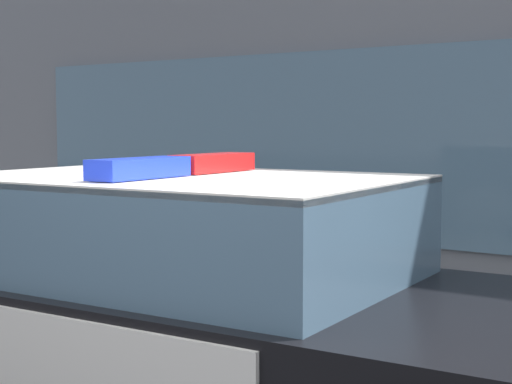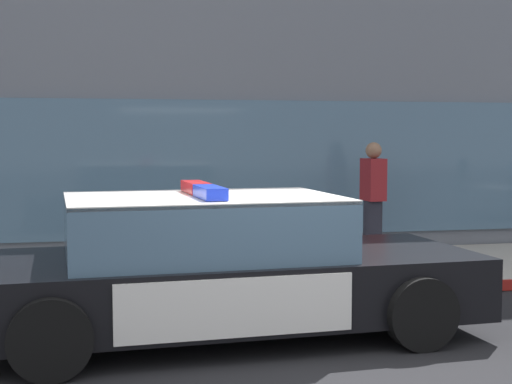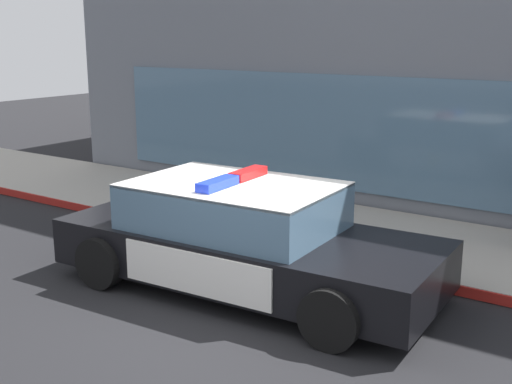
{
  "view_description": "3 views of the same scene",
  "coord_description": "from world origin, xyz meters",
  "views": [
    {
      "loc": [
        2.2,
        -2.81,
        1.67
      ],
      "look_at": [
        -1.22,
        2.14,
        1.15
      ],
      "focal_mm": 54.64,
      "sensor_mm": 36.0,
      "label": 1
    },
    {
      "loc": [
        -1.74,
        -6.44,
        1.96
      ],
      "look_at": [
        0.02,
        1.74,
        1.32
      ],
      "focal_mm": 52.31,
      "sensor_mm": 36.0,
      "label": 2
    },
    {
      "loc": [
        4.07,
        -5.84,
        3.23
      ],
      "look_at": [
        -0.76,
        1.18,
        1.16
      ],
      "focal_mm": 46.01,
      "sensor_mm": 36.0,
      "label": 3
    }
  ],
  "objects": [
    {
      "name": "curb_red_paint",
      "position": [
        0.0,
        1.97,
        0.08
      ],
      "size": [
        28.8,
        0.04,
        0.14
      ],
      "primitive_type": "cube",
      "color": "maroon",
      "rests_on": "ground"
    },
    {
      "name": "fire_hydrant",
      "position": [
        -1.01,
        2.47,
        0.5
      ],
      "size": [
        0.34,
        0.39,
        0.73
      ],
      "color": "silver",
      "rests_on": "sidewalk"
    },
    {
      "name": "police_cruiser",
      "position": [
        -0.6,
        0.67,
        0.68
      ],
      "size": [
        5.05,
        2.38,
        1.49
      ],
      "rotation": [
        0.0,
        0.0,
        0.05
      ],
      "color": "black",
      "rests_on": "ground"
    },
    {
      "name": "ground",
      "position": [
        0.0,
        0.0,
        0.0
      ],
      "size": [
        48.0,
        48.0,
        0.0
      ],
      "primitive_type": "plane",
      "color": "black"
    },
    {
      "name": "sidewalk",
      "position": [
        0.0,
        3.4,
        0.07
      ],
      "size": [
        48.0,
        2.84,
        0.15
      ],
      "primitive_type": "cube",
      "color": "#A39E93",
      "rests_on": "ground"
    }
  ]
}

